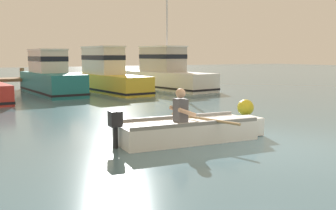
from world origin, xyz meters
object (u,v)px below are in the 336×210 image
rowboat_with_person (189,130)px  moored_boat_yellow (106,75)px  moored_boat_teal (50,77)px  mooring_buoy (246,108)px  moored_boat_white (166,73)px

rowboat_with_person → moored_boat_yellow: 12.60m
rowboat_with_person → moored_boat_teal: size_ratio=0.63×
moored_boat_yellow → mooring_buoy: (0.83, -10.10, -0.61)m
moored_boat_white → moored_boat_teal: bearing=177.0°
moored_boat_teal → rowboat_with_person: bearing=-89.3°
moored_boat_teal → mooring_buoy: size_ratio=11.29×
moored_boat_teal → moored_boat_yellow: bearing=-3.8°
rowboat_with_person → moored_boat_white: size_ratio=0.57×
moored_boat_yellow → moored_boat_white: bearing=-2.4°
rowboat_with_person → mooring_buoy: rowboat_with_person is taller
moored_boat_yellow → moored_boat_white: (3.56, -0.15, 0.02)m
rowboat_with_person → moored_boat_white: moored_boat_white is taller
moored_boat_white → mooring_buoy: (-2.73, -9.95, -0.64)m
rowboat_with_person → moored_boat_teal: moored_boat_teal is taller
moored_boat_teal → mooring_buoy: (3.69, -10.29, -0.57)m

